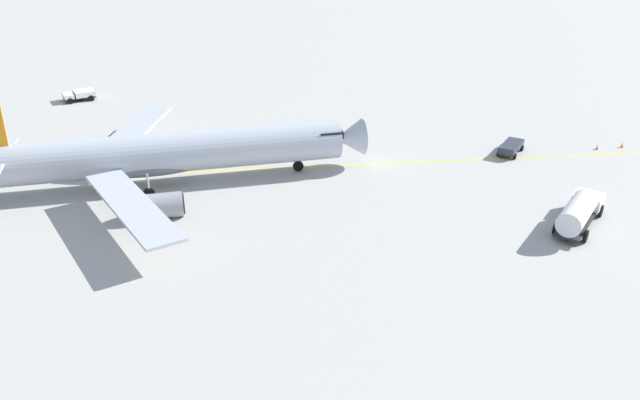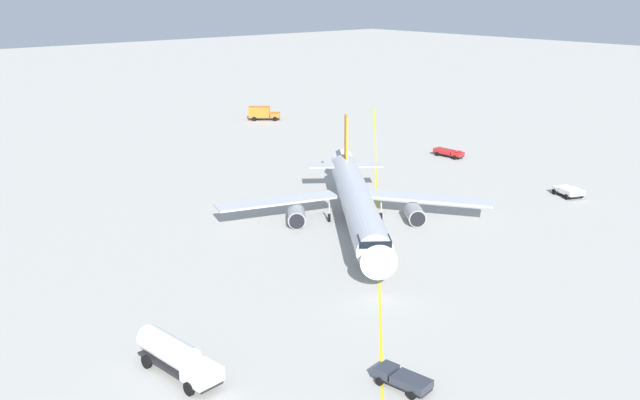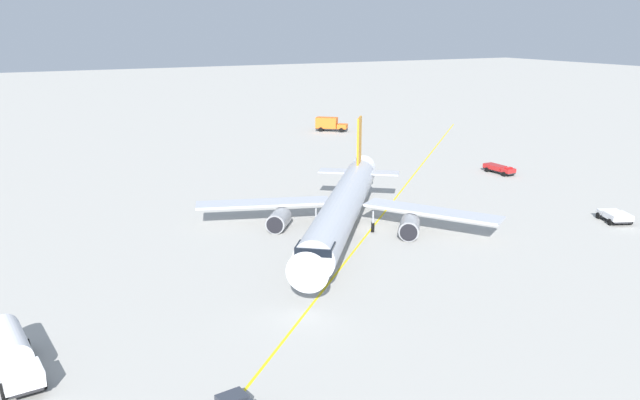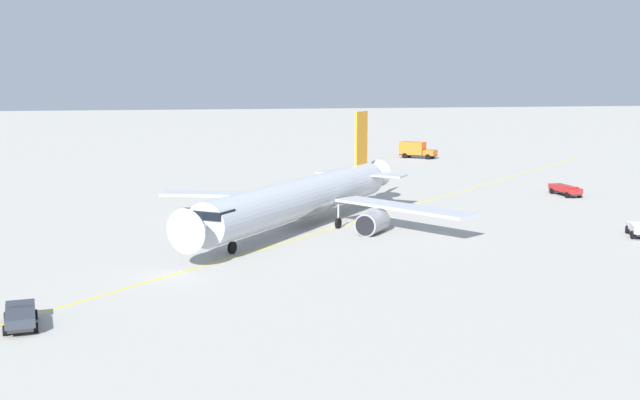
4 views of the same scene
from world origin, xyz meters
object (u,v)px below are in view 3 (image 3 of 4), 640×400
at_px(airliner_main, 343,209).
at_px(fuel_tanker_truck, 13,351).
at_px(ops_pickup_truck, 499,169).
at_px(pushback_tug_truck, 615,216).
at_px(catering_truck_truck, 329,124).

relative_size(airliner_main, fuel_tanker_truck, 4.03).
bearing_deg(fuel_tanker_truck, ops_pickup_truck, 107.76).
distance_m(airliner_main, ops_pickup_truck, 41.08).
height_order(ops_pickup_truck, pushback_tug_truck, ops_pickup_truck).
height_order(airliner_main, catering_truck_truck, airliner_main).
distance_m(fuel_tanker_truck, pushback_tug_truck, 67.63).
bearing_deg(ops_pickup_truck, pushback_tug_truck, -14.93).
bearing_deg(fuel_tanker_truck, airliner_main, 109.03).
xyz_separation_m(catering_truck_truck, fuel_tanker_truck, (69.17, 82.90, -0.09)).
height_order(airliner_main, fuel_tanker_truck, airliner_main).
bearing_deg(airliner_main, ops_pickup_truck, 150.05).
relative_size(ops_pickup_truck, catering_truck_truck, 0.83).
height_order(airliner_main, ops_pickup_truck, airliner_main).
distance_m(catering_truck_truck, fuel_tanker_truck, 107.96).
xyz_separation_m(ops_pickup_truck, catering_truck_truck, (4.21, -50.70, 0.85)).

